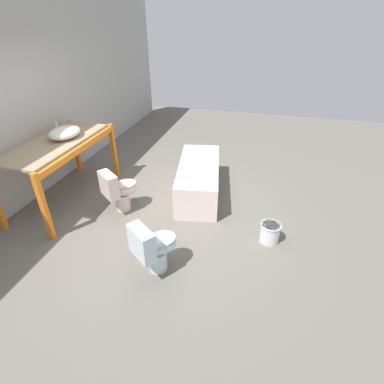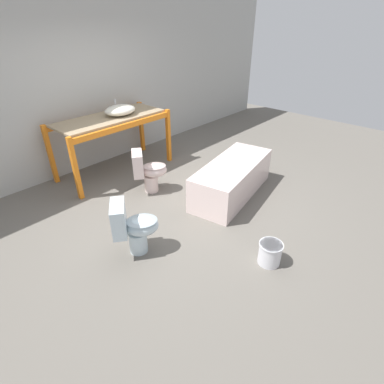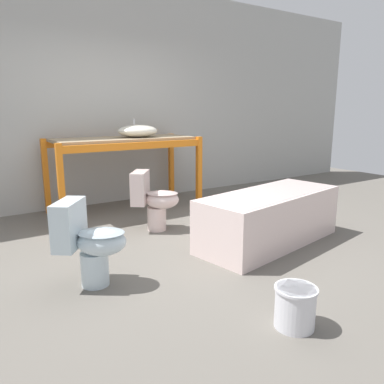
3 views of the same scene
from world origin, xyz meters
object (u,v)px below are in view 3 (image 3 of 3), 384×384
object	(u,v)px
sink_basin	(138,131)
toilet_near	(89,241)
bathtub_main	(270,214)
bucket_white	(295,306)
toilet_far	(154,199)

from	to	relation	value
sink_basin	toilet_near	bearing A→B (deg)	-124.48
bathtub_main	bucket_white	bearing A→B (deg)	-138.76
toilet_near	bucket_white	distance (m)	1.63
toilet_near	sink_basin	bearing A→B (deg)	2.30
bathtub_main	toilet_far	distance (m)	1.35
sink_basin	toilet_near	size ratio (longest dim) A/B	0.80
toilet_near	toilet_far	size ratio (longest dim) A/B	1.00
sink_basin	toilet_near	world-z (taller)	sink_basin
toilet_far	bucket_white	size ratio (longest dim) A/B	2.50
toilet_near	bucket_white	size ratio (longest dim) A/B	2.50
bathtub_main	toilet_far	size ratio (longest dim) A/B	2.56
toilet_near	bucket_white	world-z (taller)	toilet_near
sink_basin	bathtub_main	world-z (taller)	sink_basin
bathtub_main	toilet_near	bearing A→B (deg)	167.75
sink_basin	toilet_near	distance (m)	2.52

